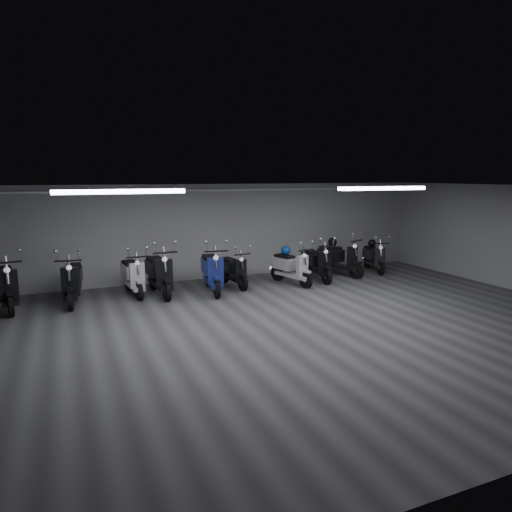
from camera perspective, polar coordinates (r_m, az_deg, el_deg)
name	(u,v)px	position (r m, az deg, el deg)	size (l,w,h in m)	color
floor	(287,328)	(9.35, 3.91, -8.99)	(14.00, 10.00, 0.01)	#3A3A3D
ceiling	(289,188)	(8.85, 4.13, 8.50)	(14.00, 10.00, 0.01)	gray
back_wall	(212,232)	(13.60, -5.55, 3.03)	(14.00, 0.01, 2.80)	gray
fluor_strip_left	(121,192)	(8.95, -16.53, 7.71)	(2.40, 0.18, 0.08)	white
fluor_strip_right	(383,188)	(11.32, 15.56, 8.14)	(2.40, 0.18, 0.08)	white
conduit	(212,190)	(13.42, -5.53, 8.16)	(0.05, 0.05, 13.60)	white
scooter_0	(5,278)	(11.85, -28.80, -2.40)	(0.67, 2.00, 1.49)	black
scooter_1	(72,274)	(11.74, -21.98, -2.13)	(0.64, 1.92, 1.43)	black
scooter_2	(133,269)	(12.09, -15.14, -1.62)	(0.60, 1.81, 1.35)	silver
scooter_3	(159,267)	(11.91, -12.03, -1.30)	(0.67, 2.01, 1.50)	black
scooter_4	(212,264)	(12.02, -5.50, -1.06)	(0.66, 1.99, 1.48)	navy
scooter_5	(233,265)	(12.57, -2.88, -1.13)	(0.55, 1.65, 1.23)	black
scooter_6	(291,262)	(12.87, 4.43, -0.72)	(0.58, 1.75, 1.31)	silver
scooter_7	(317,258)	(13.46, 7.60, -0.19)	(0.61, 1.82, 1.36)	black
scooter_8	(339,253)	(14.21, 10.35, 0.39)	(0.64, 1.91, 1.42)	black
scooter_9	(374,253)	(15.06, 14.56, 0.40)	(0.55, 1.65, 1.23)	black
helmet_0	(332,242)	(14.31, 9.52, 1.74)	(0.28, 0.28, 0.28)	black
helmet_1	(372,243)	(15.23, 14.27, 1.55)	(0.25, 0.25, 0.25)	black
helmet_2	(286,250)	(12.99, 3.71, 0.69)	(0.27, 0.27, 0.27)	navy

